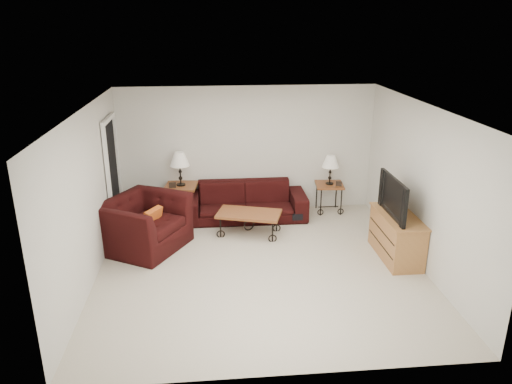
% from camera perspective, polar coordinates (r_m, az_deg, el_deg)
% --- Properties ---
extents(ground, '(5.00, 5.00, 0.00)m').
position_cam_1_polar(ground, '(7.75, 0.49, -8.73)').
color(ground, beige).
rests_on(ground, ground).
extents(wall_back, '(5.00, 0.02, 2.50)m').
position_cam_1_polar(wall_back, '(9.62, -1.02, 4.98)').
color(wall_back, silver).
rests_on(wall_back, ground).
extents(wall_front, '(5.00, 0.02, 2.50)m').
position_cam_1_polar(wall_front, '(4.97, 3.54, -9.63)').
color(wall_front, silver).
rests_on(wall_front, ground).
extents(wall_left, '(0.02, 5.00, 2.50)m').
position_cam_1_polar(wall_left, '(7.42, -19.05, -0.59)').
color(wall_left, silver).
rests_on(wall_left, ground).
extents(wall_right, '(0.02, 5.00, 2.50)m').
position_cam_1_polar(wall_right, '(7.89, 18.91, 0.59)').
color(wall_right, silver).
rests_on(wall_right, ground).
extents(ceiling, '(5.00, 5.00, 0.00)m').
position_cam_1_polar(ceiling, '(6.92, 0.56, 9.82)').
color(ceiling, white).
rests_on(ceiling, wall_back).
extents(doorway, '(0.08, 0.94, 2.04)m').
position_cam_1_polar(doorway, '(9.01, -16.43, 1.64)').
color(doorway, black).
rests_on(doorway, ground).
extents(sofa, '(2.36, 0.92, 0.69)m').
position_cam_1_polar(sofa, '(9.43, -1.28, -1.10)').
color(sofa, black).
rests_on(sofa, ground).
extents(side_table_left, '(0.67, 0.67, 0.65)m').
position_cam_1_polar(side_table_left, '(9.61, -8.70, -1.05)').
color(side_table_left, brown).
rests_on(side_table_left, ground).
extents(side_table_right, '(0.58, 0.58, 0.59)m').
position_cam_1_polar(side_table_right, '(9.88, 8.52, -0.67)').
color(side_table_right, brown).
rests_on(side_table_right, ground).
extents(lamp_left, '(0.41, 0.41, 0.65)m').
position_cam_1_polar(lamp_left, '(9.40, -8.90, 2.69)').
color(lamp_left, black).
rests_on(lamp_left, side_table_left).
extents(lamp_right, '(0.36, 0.36, 0.59)m').
position_cam_1_polar(lamp_right, '(9.69, 8.69, 2.58)').
color(lamp_right, black).
rests_on(lamp_right, side_table_right).
extents(photo_frame_left, '(0.13, 0.02, 0.11)m').
position_cam_1_polar(photo_frame_left, '(9.35, -9.78, 0.80)').
color(photo_frame_left, black).
rests_on(photo_frame_left, side_table_left).
extents(photo_frame_right, '(0.12, 0.05, 0.10)m').
position_cam_1_polar(photo_frame_right, '(9.66, 9.69, 0.96)').
color(photo_frame_right, black).
rests_on(photo_frame_right, side_table_right).
extents(coffee_table, '(1.24, 0.90, 0.42)m').
position_cam_1_polar(coffee_table, '(8.77, -0.83, -3.70)').
color(coffee_table, brown).
rests_on(coffee_table, ground).
extents(armchair, '(1.68, 1.74, 0.87)m').
position_cam_1_polar(armchair, '(8.39, -12.99, -3.66)').
color(armchair, black).
rests_on(armchair, ground).
extents(throw_pillow, '(0.29, 0.39, 0.39)m').
position_cam_1_polar(throw_pillow, '(8.29, -12.05, -3.22)').
color(throw_pillow, orange).
rests_on(throw_pillow, armchair).
extents(tv_stand, '(0.51, 1.22, 0.73)m').
position_cam_1_polar(tv_stand, '(8.21, 16.15, -5.01)').
color(tv_stand, '#AC7840').
rests_on(tv_stand, ground).
extents(television, '(0.14, 1.09, 0.63)m').
position_cam_1_polar(television, '(7.95, 16.47, -0.55)').
color(television, black).
rests_on(television, tv_stand).
extents(backpack, '(0.34, 0.28, 0.39)m').
position_cam_1_polar(backpack, '(9.29, 4.78, -2.47)').
color(backpack, black).
rests_on(backpack, ground).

